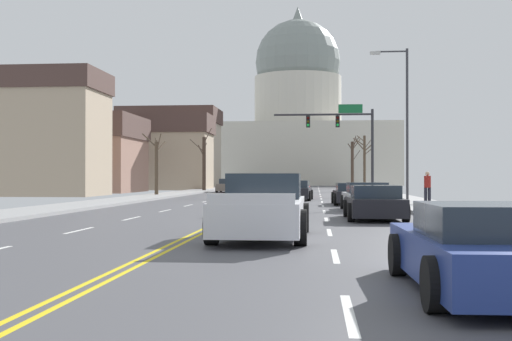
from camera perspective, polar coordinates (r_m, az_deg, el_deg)
ground at (r=36.69m, az=0.39°, el=-2.86°), size 20.00×180.00×0.20m
signal_gantry at (r=51.77m, az=7.84°, el=3.54°), size 7.91×0.41×7.10m
street_lamp_right at (r=36.92m, az=12.82°, el=5.06°), size 2.10×0.24×8.49m
capitol_building at (r=113.88m, az=3.71°, el=4.40°), size 34.23×18.90×31.40m
sedan_near_00 at (r=48.19m, az=3.61°, el=-1.65°), size 2.15×4.50×1.17m
sedan_near_01 at (r=41.20m, az=3.57°, el=-1.81°), size 2.13×4.58×1.26m
sedan_near_02 at (r=35.06m, az=8.35°, el=-2.08°), size 2.00×4.37×1.17m
sedan_near_03 at (r=29.26m, az=9.72°, el=-2.35°), size 2.22×4.31×1.25m
sedan_near_04 at (r=23.16m, az=10.41°, el=-2.87°), size 2.05×4.47×1.21m
pickup_truck_near_05 at (r=16.14m, az=0.60°, el=-3.39°), size 2.26×5.67×1.60m
sedan_near_06 at (r=9.02m, az=19.74°, el=-6.67°), size 2.19×4.44×1.18m
sedan_oncoming_00 at (r=61.51m, az=-2.47°, el=-1.37°), size 2.00×4.31×1.29m
sedan_oncoming_01 at (r=74.64m, az=-0.93°, el=-1.23°), size 2.18×4.61×1.23m
sedan_oncoming_02 at (r=86.49m, az=-0.31°, el=-1.14°), size 2.11×4.72×1.21m
flank_building_00 at (r=53.08m, az=-18.15°, el=3.19°), size 9.18×6.48×9.74m
flank_building_01 at (r=73.85m, az=-8.94°, el=1.63°), size 13.02×6.43×8.42m
flank_building_02 at (r=86.54m, az=-7.54°, el=2.00°), size 12.81×8.73×10.48m
flank_building_03 at (r=63.78m, az=-14.52°, el=1.47°), size 9.51×9.80×7.29m
bare_tree_00 at (r=67.97m, az=9.55°, el=0.94°), size 2.18×1.73×5.64m
bare_tree_01 at (r=49.69m, az=-8.77°, el=0.51°), size 1.59×2.33×4.65m
bare_tree_02 at (r=85.70m, az=8.52°, el=0.70°), size 1.70×2.40×6.64m
bare_tree_03 at (r=64.22m, az=-4.61°, el=0.70°), size 2.16×2.13×6.14m
pedestrian_00 at (r=34.22m, az=14.90°, el=-1.30°), size 0.35×0.34×1.63m
bicycle_parked at (r=39.66m, az=11.90°, el=-2.00°), size 0.12×1.77×0.85m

